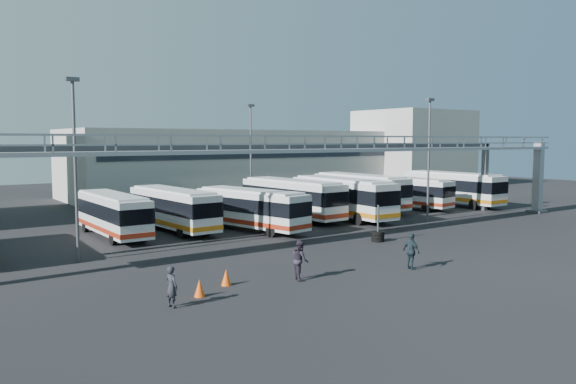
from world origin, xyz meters
TOP-DOWN VIEW (x-y plane):
  - ground at (0.00, 0.00)m, footprint 140.00×140.00m
  - gantry at (0.00, 5.87)m, footprint 51.40×5.15m
  - warehouse at (12.00, 38.00)m, footprint 42.00×14.00m
  - building_right at (38.00, 32.00)m, footprint 14.00×12.00m
  - light_pole_left at (-16.00, 8.00)m, footprint 0.70×0.35m
  - light_pole_mid at (12.00, 7.00)m, footprint 0.70×0.35m
  - light_pole_back at (4.00, 22.00)m, footprint 0.70×0.35m
  - bus_2 at (-11.77, 14.99)m, footprint 2.37×10.03m
  - bus_3 at (-7.19, 14.97)m, footprint 2.90×10.52m
  - bus_4 at (-2.35, 11.75)m, footprint 4.29×10.50m
  - bus_5 at (3.64, 14.74)m, footprint 3.21×11.38m
  - bus_6 at (7.41, 12.53)m, footprint 3.26×11.72m
  - bus_7 at (12.86, 16.18)m, footprint 3.00×11.51m
  - bus_8 at (17.57, 14.75)m, footprint 3.70×10.25m
  - bus_9 at (23.40, 13.48)m, footprint 2.84×11.41m
  - pedestrian_a at (-15.29, -3.12)m, footprint 0.55×0.71m
  - pedestrian_b at (-8.28, -2.46)m, footprint 1.02×1.14m
  - pedestrian_d at (-2.22, -4.12)m, footprint 0.53×1.15m
  - cone_left at (-13.66, -2.34)m, footprint 0.61×0.61m
  - cone_right at (-11.77, -1.33)m, footprint 0.56×0.56m
  - tire_stack at (2.14, 2.80)m, footprint 0.86×0.86m

SIDE VIEW (x-z plane):
  - ground at x=0.00m, z-range 0.00..0.00m
  - cone_left at x=-13.66m, z-range 0.00..0.76m
  - cone_right at x=-11.77m, z-range 0.00..0.76m
  - tire_stack at x=2.14m, z-range -0.82..1.65m
  - pedestrian_a at x=-15.29m, z-range 0.00..1.71m
  - pedestrian_d at x=-2.22m, z-range 0.00..1.93m
  - pedestrian_b at x=-8.28m, z-range 0.00..1.95m
  - bus_8 at x=17.57m, z-range 0.16..3.20m
  - bus_2 at x=-11.77m, z-range 0.16..3.21m
  - bus_4 at x=-2.35m, z-range 0.17..3.27m
  - bus_3 at x=-7.19m, z-range 0.17..3.33m
  - bus_5 at x=3.64m, z-range 0.18..3.60m
  - bus_9 at x=23.40m, z-range 0.18..3.64m
  - bus_7 at x=12.86m, z-range 0.18..3.66m
  - bus_6 at x=7.41m, z-range 0.19..3.71m
  - warehouse at x=12.00m, z-range 0.00..8.00m
  - building_right at x=38.00m, z-range 0.00..11.00m
  - gantry at x=0.00m, z-range 1.96..9.06m
  - light_pole_left at x=-16.00m, z-range 0.62..10.83m
  - light_pole_mid at x=12.00m, z-range 0.62..10.83m
  - light_pole_back at x=4.00m, z-range 0.62..10.83m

